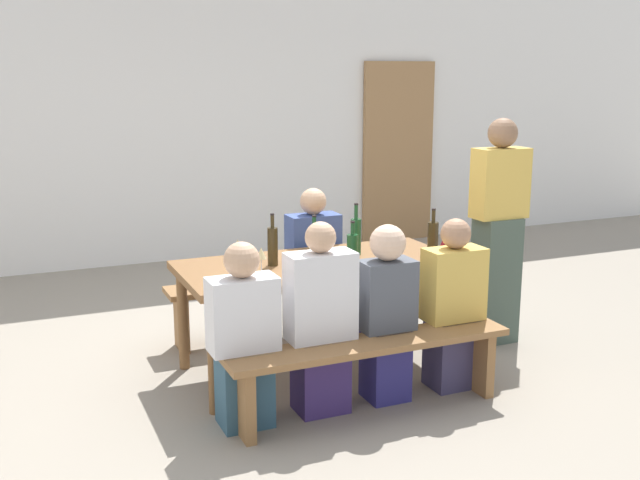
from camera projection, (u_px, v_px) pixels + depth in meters
ground_plane at (320, 369)px, 5.17m from camera, size 24.00×24.00×0.00m
back_wall at (187, 109)px, 7.99m from camera, size 14.00×0.20×3.20m
wooden_door at (398, 153)px, 8.94m from camera, size 0.90×0.06×2.10m
tasting_table at (320, 274)px, 5.02m from camera, size 1.85×0.88×0.75m
bench_near at (370, 357)px, 4.43m from camera, size 1.75×0.30×0.45m
bench_far at (281, 291)px, 5.76m from camera, size 1.75×0.30×0.45m
wine_bottle_0 at (314, 242)px, 5.07m from camera, size 0.08×0.08×0.30m
wine_bottle_1 at (352, 249)px, 4.91m from camera, size 0.07×0.07×0.29m
wine_bottle_2 at (433, 237)px, 5.22m from camera, size 0.07×0.07×0.32m
wine_bottle_3 at (273, 245)px, 4.90m from camera, size 0.07×0.07×0.34m
wine_bottle_4 at (356, 235)px, 5.19m from camera, size 0.07×0.07×0.36m
wine_glass_0 at (261, 254)px, 4.71m from camera, size 0.07×0.07×0.16m
wine_glass_1 at (238, 247)px, 4.91m from camera, size 0.06×0.06×0.17m
wine_glass_2 at (444, 244)px, 5.04m from camera, size 0.07×0.07×0.16m
seated_guest_near_0 at (244, 340)px, 4.25m from camera, size 0.39×0.24×1.07m
seated_guest_near_1 at (321, 324)px, 4.43m from camera, size 0.40×0.24×1.15m
seated_guest_near_2 at (386, 315)px, 4.59m from camera, size 0.33×0.24×1.10m
seated_guest_near_3 at (453, 309)px, 4.78m from camera, size 0.38×0.24×1.10m
seated_guest_far_0 at (313, 269)px, 5.66m from camera, size 0.38×0.24×1.15m
standing_host at (497, 235)px, 5.55m from camera, size 0.40×0.24×1.66m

